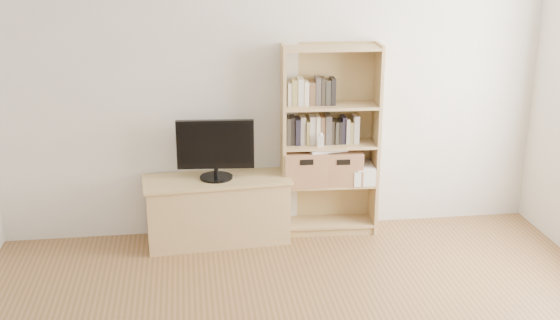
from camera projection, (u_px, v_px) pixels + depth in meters
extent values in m
cube|color=beige|center=(273.00, 79.00, 5.69)|extent=(4.50, 0.02, 2.60)
cube|color=tan|center=(217.00, 211.00, 5.75)|extent=(1.17, 0.51, 0.52)
cube|color=tan|center=(330.00, 141.00, 5.77)|extent=(0.81, 0.32, 1.60)
cube|color=black|center=(215.00, 150.00, 5.58)|extent=(0.62, 0.10, 0.48)
cube|color=#322F29|center=(330.00, 129.00, 5.75)|extent=(0.87, 0.18, 0.23)
cube|color=#322F29|center=(309.00, 93.00, 5.64)|extent=(0.38, 0.17, 0.19)
cube|color=white|center=(321.00, 141.00, 5.67)|extent=(0.06, 0.04, 0.10)
cube|color=#976444|center=(304.00, 166.00, 5.81)|extent=(0.35, 0.29, 0.29)
cube|color=#976444|center=(341.00, 166.00, 5.84)|extent=(0.36, 0.30, 0.28)
cube|color=white|center=(326.00, 148.00, 5.77)|extent=(0.34, 0.26, 0.02)
cube|color=beige|center=(361.00, 174.00, 5.88)|extent=(0.20, 0.28, 0.13)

